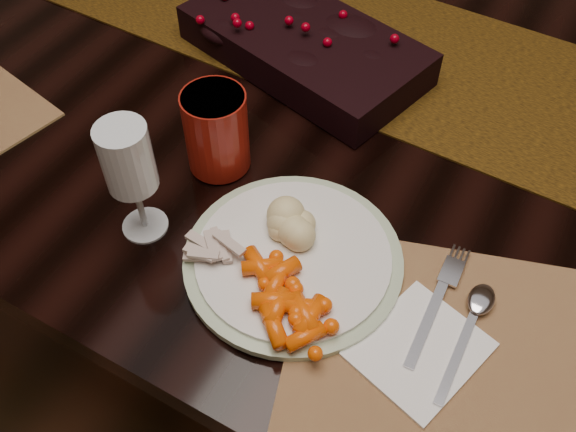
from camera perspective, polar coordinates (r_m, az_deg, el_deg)
The scene contains 14 objects.
floor at distance 1.55m, azimuth 6.17°, elevation -12.56°, with size 5.00×5.00×0.00m, color black.
dining_table at distance 1.23m, azimuth 7.64°, elevation -4.68°, with size 1.80×1.00×0.75m, color black.
table_runner at distance 1.06m, azimuth 10.42°, elevation 13.63°, with size 1.69×0.35×0.00m, color #523A15.
centerpiece at distance 1.02m, azimuth 1.46°, elevation 15.35°, with size 0.37×0.19×0.07m, color black, non-canonical shape.
placemat_main at distance 0.72m, azimuth 20.28°, elevation -15.56°, with size 0.50×0.37×0.00m, color #9C654D.
dinner_plate at distance 0.76m, azimuth 0.46°, elevation -3.78°, with size 0.26×0.26×0.01m, color white.
baby_carrots at distance 0.71m, azimuth -0.78°, elevation -7.23°, with size 0.12×0.09×0.02m, color #F04E04, non-canonical shape.
mashed_potatoes at distance 0.75m, azimuth 0.38°, elevation -0.42°, with size 0.08×0.07×0.05m, color #CABD75, non-canonical shape.
turkey_shreds at distance 0.75m, azimuth -6.53°, elevation -3.16°, with size 0.07×0.06×0.02m, color #AA968C, non-canonical shape.
napkin at distance 0.72m, azimuth 11.62°, elevation -11.54°, with size 0.11×0.13×0.00m, color white.
fork at distance 0.74m, azimuth 12.80°, elevation -8.06°, with size 0.02×0.15×0.00m, color silver, non-canonical shape.
spoon at distance 0.73m, azimuth 15.43°, elevation -10.44°, with size 0.03×0.15×0.00m, color #A6A4B8, non-canonical shape.
red_cup at distance 0.83m, azimuth -6.38°, elevation 7.51°, with size 0.08×0.08×0.11m, color maroon.
wine_glass at distance 0.76m, azimuth -13.57°, elevation 2.95°, with size 0.06×0.06×0.16m, color silver, non-canonical shape.
Camera 1 is at (0.19, -0.68, 1.38)m, focal length 40.00 mm.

